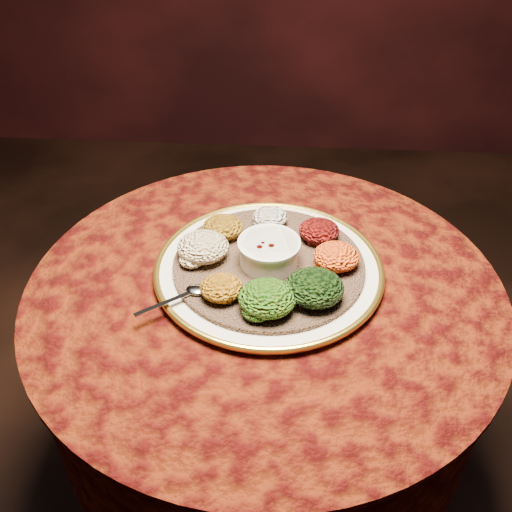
{
  "coord_description": "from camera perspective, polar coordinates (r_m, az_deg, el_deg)",
  "views": [
    {
      "loc": [
        0.04,
        -0.86,
        1.49
      ],
      "look_at": [
        -0.02,
        0.06,
        0.76
      ],
      "focal_mm": 40.0,
      "sensor_mm": 36.0,
      "label": 1
    }
  ],
  "objects": [
    {
      "name": "portion_timatim",
      "position": [
        1.16,
        -5.32,
        0.92
      ],
      "size": [
        0.11,
        0.1,
        0.05
      ],
      "primitive_type": "ellipsoid",
      "color": "maroon",
      "rests_on": "injera"
    },
    {
      "name": "portion_tikil",
      "position": [
        1.15,
        8.04,
        -0.04
      ],
      "size": [
        0.09,
        0.09,
        0.04
      ],
      "primitive_type": "ellipsoid",
      "color": "#C68F10",
      "rests_on": "injera"
    },
    {
      "name": "portion_gomen",
      "position": [
        1.07,
        5.86,
        -3.15
      ],
      "size": [
        0.11,
        0.11,
        0.05
      ],
      "primitive_type": "ellipsoid",
      "color": "black",
      "rests_on": "injera"
    },
    {
      "name": "portion_kik",
      "position": [
        1.07,
        -3.48,
        -3.19
      ],
      "size": [
        0.08,
        0.08,
        0.04
      ],
      "primitive_type": "ellipsoid",
      "color": "#A45B0E",
      "rests_on": "injera"
    },
    {
      "name": "injera",
      "position": [
        1.16,
        1.28,
        -0.83
      ],
      "size": [
        0.51,
        0.51,
        0.01
      ],
      "primitive_type": "cylinder",
      "rotation": [
        0.0,
        0.0,
        -0.41
      ],
      "color": "brown",
      "rests_on": "platter"
    },
    {
      "name": "portion_mixveg",
      "position": [
        1.04,
        1.13,
        -4.23
      ],
      "size": [
        0.11,
        0.1,
        0.05
      ],
      "primitive_type": "ellipsoid",
      "color": "#9D390A",
      "rests_on": "injera"
    },
    {
      "name": "table",
      "position": [
        1.28,
        0.8,
        -8.86
      ],
      "size": [
        0.96,
        0.96,
        0.73
      ],
      "color": "black",
      "rests_on": "ground"
    },
    {
      "name": "spoon",
      "position": [
        1.09,
        -6.44,
        -3.57
      ],
      "size": [
        0.13,
        0.1,
        0.01
      ],
      "rotation": [
        0.0,
        0.0,
        -2.5
      ],
      "color": "silver",
      "rests_on": "injera"
    },
    {
      "name": "portion_shiro",
      "position": [
        1.22,
        -3.33,
        2.91
      ],
      "size": [
        0.09,
        0.08,
        0.04
      ],
      "primitive_type": "ellipsoid",
      "color": "#845C10",
      "rests_on": "injera"
    },
    {
      "name": "portion_kitfo",
      "position": [
        1.22,
        6.33,
        2.54
      ],
      "size": [
        0.09,
        0.08,
        0.04
      ],
      "primitive_type": "ellipsoid",
      "color": "black",
      "rests_on": "injera"
    },
    {
      "name": "stew_bowl",
      "position": [
        1.14,
        1.31,
        0.55
      ],
      "size": [
        0.13,
        0.13,
        0.05
      ],
      "color": "silver",
      "rests_on": "injera"
    },
    {
      "name": "portion_ayib",
      "position": [
        1.26,
        1.41,
        3.91
      ],
      "size": [
        0.08,
        0.07,
        0.04
      ],
      "primitive_type": "ellipsoid",
      "color": "beige",
      "rests_on": "injera"
    },
    {
      "name": "platter",
      "position": [
        1.17,
        1.28,
        -1.23
      ],
      "size": [
        0.49,
        0.49,
        0.02
      ],
      "rotation": [
        0.0,
        0.0,
        -0.1
      ],
      "color": "beige",
      "rests_on": "table"
    }
  ]
}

